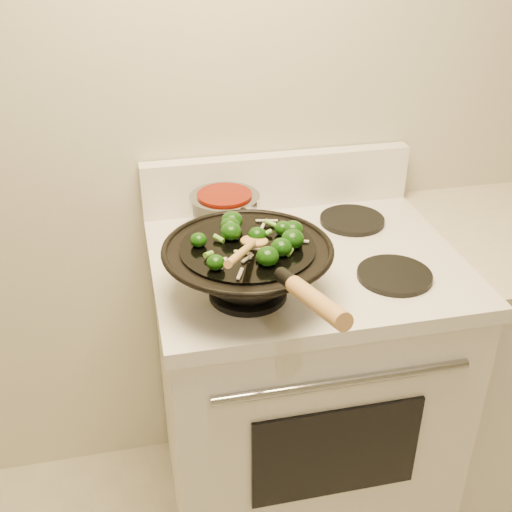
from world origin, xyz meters
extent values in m
plane|color=beige|center=(0.00, 1.50, 1.30)|extent=(3.50, 0.00, 3.50)
cube|color=white|center=(-0.13, 1.17, 0.44)|extent=(0.76, 0.64, 0.88)
cube|color=white|center=(-0.13, 1.17, 0.90)|extent=(0.78, 0.66, 0.04)
cube|color=white|center=(-0.13, 1.47, 1.00)|extent=(0.78, 0.05, 0.16)
cylinder|color=#92949A|center=(-0.13, 0.84, 0.78)|extent=(0.60, 0.02, 0.02)
cube|color=black|center=(-0.13, 0.84, 0.55)|extent=(0.42, 0.01, 0.28)
cylinder|color=black|center=(-0.31, 1.02, 0.93)|extent=(0.18, 0.18, 0.01)
cylinder|color=black|center=(0.05, 1.02, 0.93)|extent=(0.18, 0.18, 0.01)
cylinder|color=black|center=(-0.31, 1.32, 0.93)|extent=(0.18, 0.18, 0.01)
cylinder|color=black|center=(0.05, 1.32, 0.93)|extent=(0.18, 0.18, 0.01)
torus|color=black|center=(-0.31, 1.02, 1.04)|extent=(0.38, 0.38, 0.01)
cylinder|color=black|center=(-0.31, 1.02, 1.05)|extent=(0.30, 0.30, 0.01)
cylinder|color=black|center=(-0.28, 0.81, 1.09)|extent=(0.04, 0.07, 0.04)
cylinder|color=#B28346|center=(-0.26, 0.68, 1.12)|extent=(0.06, 0.20, 0.08)
ellipsoid|color=#0F3508|center=(-0.29, 0.94, 1.07)|extent=(0.05, 0.05, 0.04)
cylinder|color=#417C2C|center=(-0.27, 0.94, 1.06)|extent=(0.02, 0.02, 0.01)
ellipsoid|color=#0F3508|center=(-0.33, 1.11, 1.07)|extent=(0.05, 0.05, 0.04)
ellipsoid|color=#0F3508|center=(-0.40, 0.94, 1.06)|extent=(0.04, 0.04, 0.03)
ellipsoid|color=#0F3508|center=(-0.25, 0.97, 1.07)|extent=(0.05, 0.05, 0.04)
cylinder|color=#417C2C|center=(-0.23, 0.97, 1.06)|extent=(0.02, 0.02, 0.02)
ellipsoid|color=#0F3508|center=(-0.22, 1.06, 1.07)|extent=(0.04, 0.04, 0.03)
ellipsoid|color=#0F3508|center=(-0.42, 1.04, 1.06)|extent=(0.04, 0.04, 0.03)
ellipsoid|color=#0F3508|center=(-0.34, 1.06, 1.07)|extent=(0.05, 0.05, 0.04)
cylinder|color=#417C2C|center=(-0.33, 1.06, 1.06)|extent=(0.02, 0.02, 0.01)
ellipsoid|color=#0F3508|center=(-0.21, 1.01, 1.06)|extent=(0.04, 0.04, 0.03)
ellipsoid|color=#0F3508|center=(-0.22, 1.00, 1.07)|extent=(0.05, 0.05, 0.04)
ellipsoid|color=#0F3508|center=(-0.34, 1.09, 1.07)|extent=(0.05, 0.05, 0.04)
cylinder|color=#417C2C|center=(-0.32, 1.09, 1.06)|extent=(0.02, 0.02, 0.01)
ellipsoid|color=#0F3508|center=(-0.20, 1.04, 1.07)|extent=(0.05, 0.05, 0.04)
ellipsoid|color=#0F3508|center=(-0.29, 1.04, 1.07)|extent=(0.04, 0.04, 0.04)
cube|color=beige|center=(-0.32, 0.96, 1.05)|extent=(0.03, 0.03, 0.00)
cube|color=beige|center=(-0.33, 0.99, 1.05)|extent=(0.04, 0.03, 0.00)
cube|color=beige|center=(-0.24, 1.13, 1.05)|extent=(0.05, 0.02, 0.00)
cube|color=beige|center=(-0.34, 1.14, 1.05)|extent=(0.01, 0.04, 0.00)
cube|color=beige|center=(-0.38, 0.95, 1.05)|extent=(0.02, 0.05, 0.00)
cube|color=beige|center=(-0.35, 0.91, 1.05)|extent=(0.02, 0.04, 0.00)
cube|color=beige|center=(-0.28, 1.00, 1.05)|extent=(0.05, 0.02, 0.00)
cube|color=beige|center=(-0.20, 1.02, 1.05)|extent=(0.05, 0.03, 0.00)
cube|color=beige|center=(-0.26, 1.09, 1.05)|extent=(0.03, 0.05, 0.00)
cylinder|color=#5BA033|center=(-0.25, 0.99, 1.06)|extent=(0.03, 0.02, 0.02)
cylinder|color=#5BA033|center=(-0.23, 0.96, 1.06)|extent=(0.03, 0.02, 0.02)
cylinder|color=#5BA033|center=(-0.26, 1.06, 1.06)|extent=(0.03, 0.02, 0.02)
cylinder|color=#5BA033|center=(-0.37, 1.05, 1.06)|extent=(0.02, 0.03, 0.01)
cylinder|color=#5BA033|center=(-0.40, 0.99, 1.06)|extent=(0.02, 0.03, 0.02)
cylinder|color=#5BA033|center=(-0.30, 0.96, 1.06)|extent=(0.03, 0.02, 0.02)
cylinder|color=#5BA033|center=(-0.24, 1.10, 1.06)|extent=(0.03, 0.02, 0.01)
sphere|color=beige|center=(-0.38, 0.96, 1.05)|extent=(0.01, 0.01, 0.01)
sphere|color=beige|center=(-0.32, 0.96, 1.05)|extent=(0.01, 0.01, 0.01)
sphere|color=beige|center=(-0.30, 1.04, 1.05)|extent=(0.01, 0.01, 0.01)
sphere|color=beige|center=(-0.34, 1.07, 1.05)|extent=(0.01, 0.01, 0.01)
ellipsoid|color=#B28346|center=(-0.30, 1.02, 1.06)|extent=(0.08, 0.07, 0.02)
cylinder|color=#B28346|center=(-0.35, 0.90, 1.10)|extent=(0.11, 0.24, 0.10)
cylinder|color=#92949A|center=(-0.31, 1.32, 0.99)|extent=(0.19, 0.19, 0.10)
cylinder|color=#671104|center=(-0.31, 1.32, 1.04)|extent=(0.14, 0.14, 0.01)
cylinder|color=black|center=(-0.26, 1.18, 1.03)|extent=(0.06, 0.11, 0.02)
camera|label=1|loc=(-0.56, -0.19, 1.74)|focal=45.00mm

